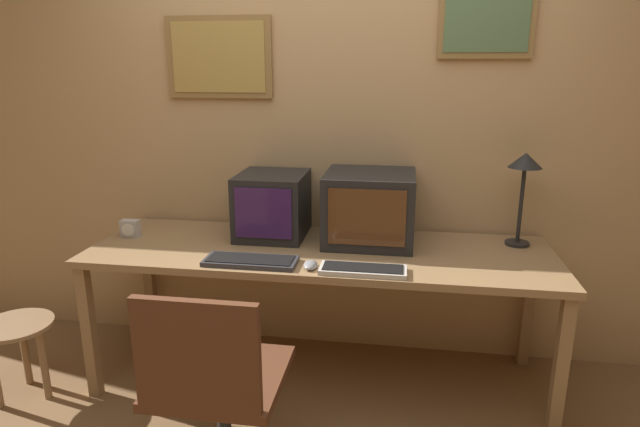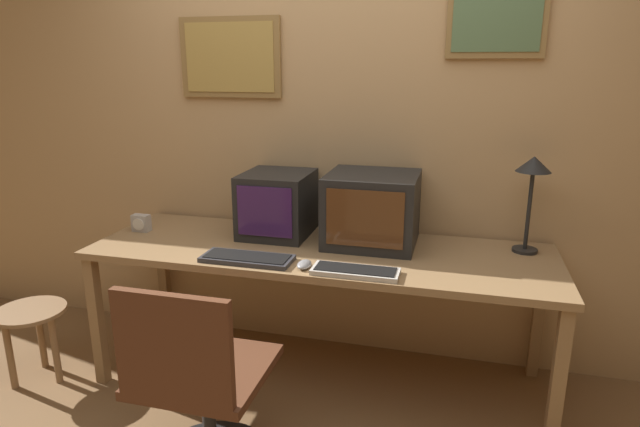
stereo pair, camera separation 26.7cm
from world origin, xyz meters
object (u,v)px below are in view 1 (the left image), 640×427
mouse_near_keyboard (311,265)px  desk_lamp (524,171)px  keyboard_main (251,261)px  monitor_left (273,205)px  desk_clock (130,229)px  office_chair (217,402)px  side_stool (17,339)px  monitor_right (370,208)px  keyboard_side (363,270)px

mouse_near_keyboard → desk_lamp: size_ratio=0.22×
mouse_near_keyboard → keyboard_main: bearing=176.4°
monitor_left → desk_lamp: size_ratio=0.83×
mouse_near_keyboard → desk_clock: (-1.05, 0.31, 0.03)m
monitor_left → desk_clock: 0.78m
monitor_left → mouse_near_keyboard: 0.56m
office_chair → side_stool: (-1.20, 0.42, -0.06)m
side_stool → office_chair: bearing=-19.3°
monitor_right → keyboard_main: (-0.53, -0.42, -0.17)m
desk_clock → mouse_near_keyboard: bearing=-16.4°
monitor_right → desk_lamp: (0.77, 0.06, 0.20)m
monitor_left → keyboard_side: monitor_left is taller
mouse_near_keyboard → monitor_right: bearing=61.5°
keyboard_side → office_chair: office_chair is taller
monitor_left → mouse_near_keyboard: monitor_left is taller
monitor_right → office_chair: 1.23m
monitor_right → keyboard_main: 0.69m
keyboard_main → desk_lamp: size_ratio=0.91×
keyboard_main → desk_lamp: 1.43m
mouse_near_keyboard → office_chair: office_chair is taller
desk_lamp → monitor_left: bearing=-178.2°
keyboard_side → mouse_near_keyboard: 0.24m
monitor_left → desk_lamp: desk_lamp is taller
keyboard_main → keyboard_side: bearing=-3.3°
monitor_right → side_stool: size_ratio=1.12×
mouse_near_keyboard → desk_lamp: 1.18m
monitor_right → keyboard_main: monitor_right is taller
monitor_left → mouse_near_keyboard: size_ratio=3.74×
side_stool → desk_clock: bearing=45.1°
monitor_right → desk_clock: 1.30m
desk_lamp → keyboard_side: bearing=-146.2°
monitor_left → keyboard_main: 0.47m
keyboard_side → desk_lamp: size_ratio=0.81×
desk_clock → side_stool: bearing=-134.9°
desk_clock → desk_lamp: (2.05, 0.19, 0.34)m
monitor_right → keyboard_side: 0.48m
office_chair → side_stool: bearing=160.7°
keyboard_side → desk_lamp: (0.76, 0.51, 0.38)m
keyboard_main → office_chair: (0.01, -0.56, -0.38)m
monitor_right → mouse_near_keyboard: (-0.24, -0.44, -0.17)m
keyboard_side → mouse_near_keyboard: mouse_near_keyboard is taller
keyboard_side → desk_lamp: desk_lamp is taller
keyboard_side → office_chair: 0.83m
side_stool → monitor_left: bearing=26.0°
monitor_left → keyboard_main: monitor_left is taller
monitor_right → desk_clock: (-1.28, -0.13, -0.14)m
keyboard_main → office_chair: size_ratio=0.49×
monitor_right → desk_clock: size_ratio=4.70×
keyboard_side → monitor_left: bearing=138.5°
monitor_left → office_chair: (0.01, -1.00, -0.54)m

